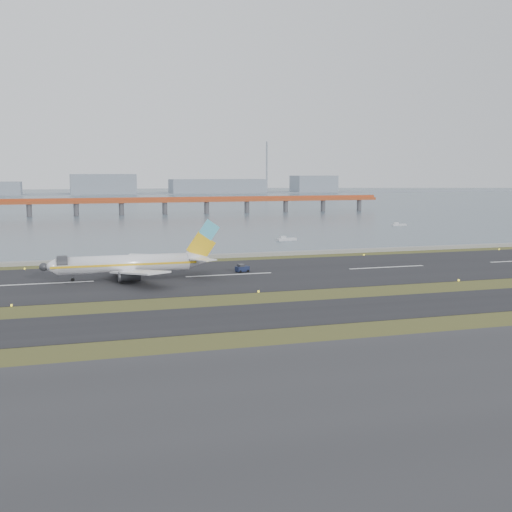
# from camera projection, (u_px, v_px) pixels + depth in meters

# --- Properties ---
(ground) EXTENTS (1000.00, 1000.00, 0.00)m
(ground) POSITION_uv_depth(u_px,v_px,m) (271.00, 300.00, 117.33)
(ground) COLOR #304016
(ground) RESTS_ON ground
(apron_strip) EXTENTS (1000.00, 50.00, 0.10)m
(apron_strip) POSITION_uv_depth(u_px,v_px,m) (440.00, 401.00, 65.16)
(apron_strip) COLOR #2B2B2D
(apron_strip) RESTS_ON ground
(taxiway_strip) EXTENTS (1000.00, 18.00, 0.10)m
(taxiway_strip) POSITION_uv_depth(u_px,v_px,m) (293.00, 313.00, 105.94)
(taxiway_strip) COLOR black
(taxiway_strip) RESTS_ON ground
(runway_strip) EXTENTS (1000.00, 45.00, 0.10)m
(runway_strip) POSITION_uv_depth(u_px,v_px,m) (229.00, 275.00, 145.77)
(runway_strip) COLOR black
(runway_strip) RESTS_ON ground
(seawall) EXTENTS (1000.00, 2.50, 1.00)m
(seawall) POSITION_uv_depth(u_px,v_px,m) (201.00, 257.00, 174.17)
(seawall) COLOR gray
(seawall) RESTS_ON ground
(bay_water) EXTENTS (1400.00, 800.00, 1.30)m
(bay_water) POSITION_uv_depth(u_px,v_px,m) (104.00, 200.00, 553.61)
(bay_water) COLOR #435460
(bay_water) RESTS_ON ground
(red_pier) EXTENTS (260.00, 5.00, 10.20)m
(red_pier) POSITION_uv_depth(u_px,v_px,m) (165.00, 201.00, 359.29)
(red_pier) COLOR #A4401C
(red_pier) RESTS_ON ground
(far_shoreline) EXTENTS (1400.00, 80.00, 60.50)m
(far_shoreline) POSITION_uv_depth(u_px,v_px,m) (107.00, 189.00, 708.52)
(far_shoreline) COLOR gray
(far_shoreline) RESTS_ON ground
(airliner) EXTENTS (38.52, 32.89, 12.80)m
(airliner) POSITION_uv_depth(u_px,v_px,m) (132.00, 264.00, 139.85)
(airliner) COLOR white
(airliner) RESTS_ON ground
(pushback_tug) EXTENTS (3.42, 2.54, 1.96)m
(pushback_tug) POSITION_uv_depth(u_px,v_px,m) (242.00, 268.00, 149.73)
(pushback_tug) COLOR #151D3A
(pushback_tug) RESTS_ON ground
(workboat_near) EXTENTS (7.08, 2.97, 1.67)m
(workboat_near) POSITION_uv_depth(u_px,v_px,m) (286.00, 239.00, 220.19)
(workboat_near) COLOR silver
(workboat_near) RESTS_ON ground
(workboat_far) EXTENTS (6.40, 2.83, 1.50)m
(workboat_far) POSITION_uv_depth(u_px,v_px,m) (399.00, 225.00, 282.71)
(workboat_far) COLOR silver
(workboat_far) RESTS_ON ground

